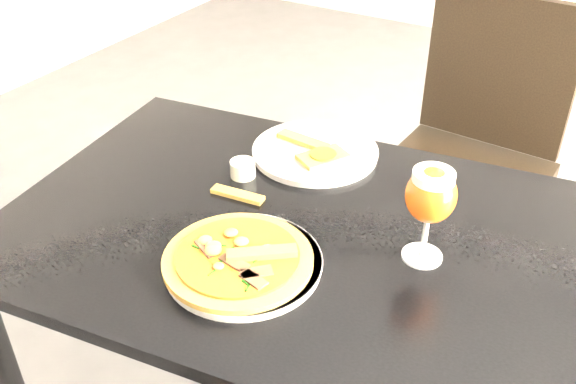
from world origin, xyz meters
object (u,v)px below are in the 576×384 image
Objects in this scene: pizza at (239,258)px; chair_far at (471,154)px; dining_table at (299,262)px; beer_glass at (431,196)px.

chair_far is at bearing 80.00° from pizza.
dining_table is 0.21m from pizza.
chair_far is at bearing 97.98° from beer_glass.
pizza is (-0.17, -0.97, 0.23)m from chair_far.
chair_far is (0.14, 0.81, -0.11)m from dining_table.
chair_far is at bearing 73.28° from dining_table.
dining_table is 4.65× the size of pizza.
chair_far is 3.59× the size of pizza.
pizza is at bearing -144.26° from beer_glass.
pizza reaches higher than dining_table.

